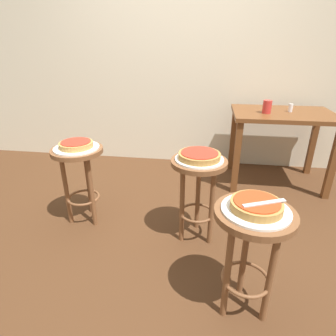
{
  "coord_description": "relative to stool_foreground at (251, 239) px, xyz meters",
  "views": [
    {
      "loc": [
        0.34,
        -1.76,
        1.39
      ],
      "look_at": [
        0.08,
        0.03,
        0.58
      ],
      "focal_mm": 29.81,
      "sensor_mm": 36.0,
      "label": 1
    }
  ],
  "objects": [
    {
      "name": "stool_leftside",
      "position": [
        -1.25,
        0.71,
        0.0
      ],
      "size": [
        0.4,
        0.4,
        0.65
      ],
      "color": "brown",
      "rests_on": "ground_plane"
    },
    {
      "name": "serving_plate_leftside",
      "position": [
        -1.25,
        0.71,
        0.17
      ],
      "size": [
        0.35,
        0.35,
        0.01
      ],
      "primitive_type": "cylinder",
      "color": "white",
      "rests_on": "stool_leftside"
    },
    {
      "name": "condiment_shaker",
      "position": [
        0.55,
        1.72,
        0.33
      ],
      "size": [
        0.04,
        0.04,
        0.08
      ],
      "primitive_type": "cylinder",
      "color": "white",
      "rests_on": "dining_table"
    },
    {
      "name": "serving_plate_middle",
      "position": [
        -0.3,
        0.61,
        0.17
      ],
      "size": [
        0.34,
        0.34,
        0.01
      ],
      "primitive_type": "cylinder",
      "color": "white",
      "rests_on": "stool_middle"
    },
    {
      "name": "pizza_middle",
      "position": [
        -0.3,
        0.61,
        0.2
      ],
      "size": [
        0.29,
        0.29,
        0.05
      ],
      "color": "#B78442",
      "rests_on": "serving_plate_middle"
    },
    {
      "name": "pizza_foreground",
      "position": [
        0.0,
        -0.0,
        0.2
      ],
      "size": [
        0.25,
        0.25,
        0.05
      ],
      "color": "#B78442",
      "rests_on": "serving_plate_foreground"
    },
    {
      "name": "stool_foreground",
      "position": [
        0.0,
        0.0,
        0.0
      ],
      "size": [
        0.4,
        0.4,
        0.65
      ],
      "color": "brown",
      "rests_on": "ground_plane"
    },
    {
      "name": "stool_middle",
      "position": [
        -0.3,
        0.61,
        0.0
      ],
      "size": [
        0.4,
        0.4,
        0.65
      ],
      "color": "brown",
      "rests_on": "ground_plane"
    },
    {
      "name": "dining_table",
      "position": [
        0.48,
        1.7,
        0.16
      ],
      "size": [
        0.98,
        0.69,
        0.77
      ],
      "color": "brown",
      "rests_on": "ground_plane"
    },
    {
      "name": "serving_plate_foreground",
      "position": [
        0.0,
        -0.0,
        0.17
      ],
      "size": [
        0.33,
        0.33,
        0.01
      ],
      "primitive_type": "cylinder",
      "color": "white",
      "rests_on": "stool_foreground"
    },
    {
      "name": "pizza_server_knife",
      "position": [
        0.03,
        -0.02,
        0.22
      ],
      "size": [
        0.21,
        0.11,
        0.01
      ],
      "primitive_type": "cube",
      "rotation": [
        0.0,
        0.0,
        0.4
      ],
      "color": "silver",
      "rests_on": "pizza_foreground"
    },
    {
      "name": "pizza_leftside",
      "position": [
        -1.25,
        0.71,
        0.2
      ],
      "size": [
        0.26,
        0.26,
        0.05
      ],
      "color": "tan",
      "rests_on": "serving_plate_leftside"
    },
    {
      "name": "back_wall",
      "position": [
        -0.59,
        2.22,
        1.01
      ],
      "size": [
        6.0,
        0.1,
        3.0
      ],
      "primitive_type": "cube",
      "color": "beige",
      "rests_on": "ground_plane"
    },
    {
      "name": "ground_plane",
      "position": [
        -0.59,
        0.57,
        -0.49
      ],
      "size": [
        6.0,
        6.0,
        0.0
      ],
      "primitive_type": "plane",
      "color": "#4C2D19"
    },
    {
      "name": "cup_near_edge",
      "position": [
        0.3,
        1.62,
        0.35
      ],
      "size": [
        0.08,
        0.08,
        0.12
      ],
      "primitive_type": "cylinder",
      "color": "red",
      "rests_on": "dining_table"
    }
  ]
}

